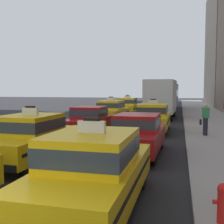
% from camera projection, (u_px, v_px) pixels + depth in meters
% --- Properties ---
extents(lane_stripe_left_right, '(0.14, 80.00, 0.01)m').
position_uv_depth(lane_stripe_left_right, '(136.00, 121.00, 22.25)').
color(lane_stripe_left_right, silver).
rests_on(lane_stripe_left_right, ground).
extents(sidewalk_curb, '(4.00, 90.00, 0.15)m').
position_uv_depth(sidewalk_curb, '(221.00, 133.00, 16.10)').
color(sidewalk_curb, '#9E9993').
rests_on(sidewalk_curb, ground).
extents(taxi_left_second, '(1.99, 4.63, 1.96)m').
position_uv_depth(taxi_left_second, '(32.00, 137.00, 9.82)').
color(taxi_left_second, black).
rests_on(taxi_left_second, ground).
extents(sedan_left_third, '(1.84, 4.33, 1.58)m').
position_uv_depth(sedan_left_third, '(90.00, 120.00, 15.65)').
color(sedan_left_third, black).
rests_on(sedan_left_third, ground).
extents(taxi_left_fourth, '(2.01, 4.63, 1.96)m').
position_uv_depth(taxi_left_fourth, '(111.00, 111.00, 21.58)').
color(taxi_left_fourth, black).
rests_on(taxi_left_fourth, ground).
extents(taxi_left_fifth, '(1.83, 4.56, 1.96)m').
position_uv_depth(taxi_left_fifth, '(128.00, 106.00, 27.78)').
color(taxi_left_fifth, black).
rests_on(taxi_left_fifth, ground).
extents(taxi_right_nearest, '(1.87, 4.58, 1.96)m').
position_uv_depth(taxi_right_nearest, '(93.00, 170.00, 5.86)').
color(taxi_right_nearest, black).
rests_on(taxi_right_nearest, ground).
extents(sedan_right_second, '(1.88, 4.35, 1.58)m').
position_uv_depth(sedan_right_second, '(138.00, 133.00, 10.93)').
color(sedan_right_second, black).
rests_on(sedan_right_second, ground).
extents(taxi_right_third, '(1.87, 4.58, 1.96)m').
position_uv_depth(taxi_right_third, '(153.00, 117.00, 16.75)').
color(taxi_right_third, black).
rests_on(taxi_right_third, ground).
extents(box_truck_right_fourth, '(2.52, 7.05, 3.27)m').
position_uv_depth(box_truck_right_fourth, '(162.00, 98.00, 24.91)').
color(box_truck_right_fourth, black).
rests_on(box_truck_right_fourth, ground).
extents(bus_right_fifth, '(3.09, 11.32, 3.22)m').
position_uv_depth(bus_right_fifth, '(165.00, 95.00, 34.96)').
color(bus_right_fifth, black).
rests_on(bus_right_fifth, ground).
extents(pedestrian_far_corner, '(0.47, 0.24, 1.63)m').
position_uv_depth(pedestrian_far_corner, '(205.00, 119.00, 14.67)').
color(pedestrian_far_corner, '#23232D').
rests_on(pedestrian_far_corner, sidewalk_curb).
extents(fire_hydrant, '(0.36, 0.22, 0.73)m').
position_uv_depth(fire_hydrant, '(223.00, 202.00, 5.04)').
color(fire_hydrant, red).
rests_on(fire_hydrant, sidewalk_curb).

